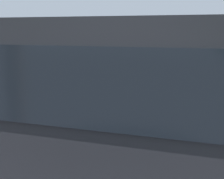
% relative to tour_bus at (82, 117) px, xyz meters
% --- Properties ---
extents(ground_plane, '(80.00, 80.00, 0.00)m').
position_rel_tour_bus_xyz_m(ground_plane, '(-0.41, -4.84, -1.64)').
color(ground_plane, '#38383D').
extents(tour_bus, '(9.82, 2.81, 3.25)m').
position_rel_tour_bus_xyz_m(tour_bus, '(0.00, 0.00, 0.00)').
color(tour_bus, '#26262B').
rests_on(tour_bus, ground_plane).
extents(spectator_far_left, '(0.57, 0.38, 1.80)m').
position_rel_tour_bus_xyz_m(spectator_far_left, '(-1.76, -2.95, -0.56)').
color(spectator_far_left, black).
rests_on(spectator_far_left, ground_plane).
extents(spectator_left, '(0.57, 0.33, 1.73)m').
position_rel_tour_bus_xyz_m(spectator_left, '(-0.72, -2.87, -0.62)').
color(spectator_left, black).
rests_on(spectator_left, ground_plane).
extents(spectator_centre, '(0.57, 0.32, 1.80)m').
position_rel_tour_bus_xyz_m(spectator_centre, '(0.65, -2.78, -0.57)').
color(spectator_centre, black).
rests_on(spectator_centre, ground_plane).
extents(spectator_right, '(0.57, 0.39, 1.70)m').
position_rel_tour_bus_xyz_m(spectator_right, '(1.87, -2.79, -0.64)').
color(spectator_right, '#473823').
rests_on(spectator_right, ground_plane).
extents(parked_motorcycle_silver, '(2.05, 0.58, 0.99)m').
position_rel_tour_bus_xyz_m(parked_motorcycle_silver, '(2.22, -2.13, -1.16)').
color(parked_motorcycle_silver, black).
rests_on(parked_motorcycle_silver, ground_plane).
extents(stunt_motorcycle, '(1.96, 0.95, 1.66)m').
position_rel_tour_bus_xyz_m(stunt_motorcycle, '(3.27, -7.88, -0.65)').
color(stunt_motorcycle, black).
rests_on(stunt_motorcycle, ground_plane).
extents(traffic_cone, '(0.34, 0.34, 0.63)m').
position_rel_tour_bus_xyz_m(traffic_cone, '(1.29, -8.24, -1.34)').
color(traffic_cone, orange).
rests_on(traffic_cone, ground_plane).
extents(bay_line_a, '(0.26, 4.01, 0.01)m').
position_rel_tour_bus_xyz_m(bay_line_a, '(-2.30, -6.42, -1.64)').
color(bay_line_a, white).
rests_on(bay_line_a, ground_plane).
extents(bay_line_b, '(0.24, 3.56, 0.01)m').
position_rel_tour_bus_xyz_m(bay_line_b, '(0.21, -6.42, -1.64)').
color(bay_line_b, white).
rests_on(bay_line_b, ground_plane).
extents(bay_line_c, '(0.28, 4.45, 0.01)m').
position_rel_tour_bus_xyz_m(bay_line_c, '(2.71, -6.42, -1.64)').
color(bay_line_c, white).
rests_on(bay_line_c, ground_plane).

